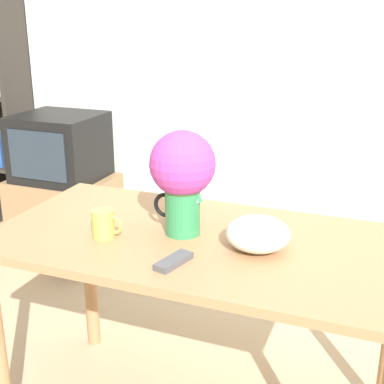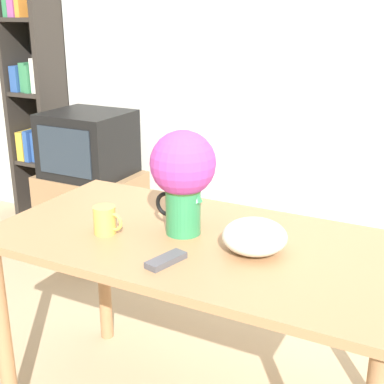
{
  "view_description": "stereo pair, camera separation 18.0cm",
  "coord_description": "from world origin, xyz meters",
  "px_view_note": "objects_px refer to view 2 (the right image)",
  "views": [
    {
      "loc": [
        0.5,
        -1.37,
        1.53
      ],
      "look_at": [
        -0.12,
        0.22,
        0.94
      ],
      "focal_mm": 50.0,
      "sensor_mm": 36.0,
      "label": 1
    },
    {
      "loc": [
        0.67,
        -1.29,
        1.53
      ],
      "look_at": [
        -0.12,
        0.22,
        0.94
      ],
      "focal_mm": 50.0,
      "sensor_mm": 36.0,
      "label": 2
    }
  ],
  "objects_px": {
    "white_bowl": "(255,236)",
    "flower_vase": "(183,173)",
    "tv_set": "(88,144)",
    "coffee_mug": "(105,220)"
  },
  "relations": [
    {
      "from": "coffee_mug",
      "to": "tv_set",
      "type": "xyz_separation_m",
      "value": [
        -1.0,
        1.18,
        -0.1
      ]
    },
    {
      "from": "white_bowl",
      "to": "tv_set",
      "type": "xyz_separation_m",
      "value": [
        -1.51,
        1.08,
        -0.1
      ]
    },
    {
      "from": "white_bowl",
      "to": "flower_vase",
      "type": "bearing_deg",
      "value": 173.47
    },
    {
      "from": "flower_vase",
      "to": "white_bowl",
      "type": "bearing_deg",
      "value": -6.53
    },
    {
      "from": "flower_vase",
      "to": "coffee_mug",
      "type": "bearing_deg",
      "value": -151.94
    },
    {
      "from": "flower_vase",
      "to": "coffee_mug",
      "type": "height_order",
      "value": "flower_vase"
    },
    {
      "from": "white_bowl",
      "to": "tv_set",
      "type": "distance_m",
      "value": 1.87
    },
    {
      "from": "flower_vase",
      "to": "coffee_mug",
      "type": "xyz_separation_m",
      "value": [
        -0.24,
        -0.13,
        -0.17
      ]
    },
    {
      "from": "flower_vase",
      "to": "coffee_mug",
      "type": "distance_m",
      "value": 0.32
    },
    {
      "from": "tv_set",
      "to": "coffee_mug",
      "type": "bearing_deg",
      "value": -49.71
    }
  ]
}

